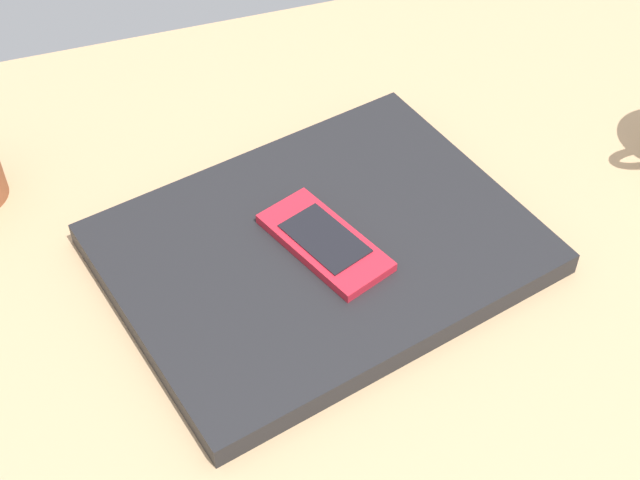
{
  "coord_description": "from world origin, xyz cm",
  "views": [
    {
      "loc": [
        10.49,
        44.03,
        58.11
      ],
      "look_at": [
        -5.77,
        -4.04,
        5.0
      ],
      "focal_mm": 51.72,
      "sensor_mm": 36.0,
      "label": 1
    }
  ],
  "objects": [
    {
      "name": "laptop_closed",
      "position": [
        -5.77,
        -4.04,
        4.0
      ],
      "size": [
        37.66,
        32.11,
        2.01
      ],
      "primitive_type": "cube",
      "rotation": [
        0.0,
        0.0,
        0.25
      ],
      "color": "black",
      "rests_on": "desk_surface"
    },
    {
      "name": "cell_phone_on_laptop",
      "position": [
        -5.92,
        -3.31,
        5.45
      ],
      "size": [
        8.88,
        12.33,
        0.95
      ],
      "color": "red",
      "rests_on": "laptop_closed"
    },
    {
      "name": "desk_surface",
      "position": [
        0.0,
        0.0,
        1.5
      ],
      "size": [
        120.0,
        80.0,
        3.0
      ],
      "primitive_type": "cube",
      "color": "tan",
      "rests_on": "ground"
    }
  ]
}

